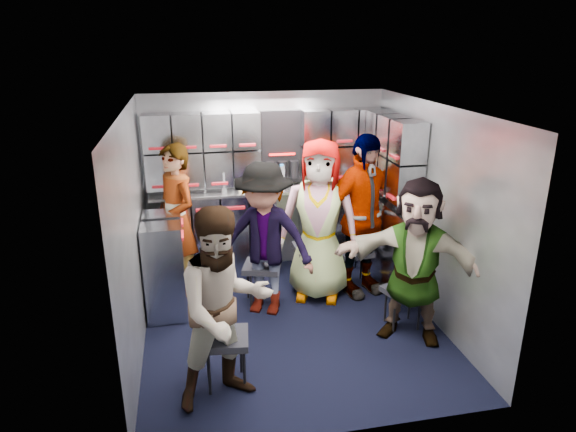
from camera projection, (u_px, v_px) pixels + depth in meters
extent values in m
plane|color=black|center=(291.00, 325.00, 5.05)|extent=(3.00, 3.00, 0.00)
cube|color=gray|center=(266.00, 182.00, 6.09)|extent=(2.80, 0.04, 2.10)
cube|color=gray|center=(134.00, 236.00, 4.43)|extent=(0.04, 3.00, 2.10)
cube|color=gray|center=(433.00, 215.00, 4.97)|extent=(0.04, 3.00, 2.10)
cube|color=silver|center=(292.00, 109.00, 4.35)|extent=(2.80, 3.00, 0.02)
cube|color=#989DA8|center=(269.00, 232.00, 6.08)|extent=(2.68, 0.38, 0.99)
cube|color=#989DA8|center=(165.00, 265.00, 5.18)|extent=(0.38, 0.76, 0.99)
cube|color=#B6B8BD|center=(268.00, 189.00, 5.90)|extent=(2.68, 0.42, 0.03)
cube|color=#989DA8|center=(267.00, 148.00, 5.80)|extent=(2.68, 0.28, 0.82)
cube|color=#989DA8|center=(393.00, 155.00, 5.44)|extent=(0.28, 1.00, 0.82)
cube|color=#989DA8|center=(391.00, 245.00, 5.67)|extent=(0.28, 1.20, 1.00)
cube|color=maroon|center=(272.00, 206.00, 5.76)|extent=(2.60, 0.02, 0.03)
cube|color=black|center=(225.00, 339.00, 4.06)|extent=(0.41, 0.40, 0.06)
cylinder|color=black|center=(209.00, 373.00, 4.00)|extent=(0.02, 0.02, 0.39)
cylinder|color=black|center=(244.00, 369.00, 4.05)|extent=(0.02, 0.02, 0.39)
cylinder|color=black|center=(208.00, 356.00, 4.22)|extent=(0.02, 0.02, 0.39)
cylinder|color=black|center=(241.00, 352.00, 4.27)|extent=(0.02, 0.02, 0.39)
cube|color=black|center=(262.00, 267.00, 5.35)|extent=(0.46, 0.45, 0.06)
cylinder|color=black|center=(251.00, 292.00, 5.28)|extent=(0.02, 0.02, 0.39)
cylinder|color=black|center=(277.00, 289.00, 5.33)|extent=(0.02, 0.02, 0.39)
cylinder|color=black|center=(248.00, 282.00, 5.50)|extent=(0.02, 0.02, 0.39)
cylinder|color=black|center=(273.00, 279.00, 5.55)|extent=(0.02, 0.02, 0.39)
cube|color=black|center=(314.00, 249.00, 5.65)|extent=(0.43, 0.40, 0.07)
cylinder|color=black|center=(303.00, 276.00, 5.57)|extent=(0.03, 0.03, 0.44)
cylinder|color=black|center=(330.00, 273.00, 5.63)|extent=(0.03, 0.03, 0.44)
cylinder|color=black|center=(298.00, 266.00, 5.82)|extent=(0.03, 0.03, 0.44)
cylinder|color=black|center=(324.00, 263.00, 5.88)|extent=(0.03, 0.03, 0.44)
cube|color=black|center=(354.00, 251.00, 5.74)|extent=(0.39, 0.37, 0.06)
cylinder|color=black|center=(345.00, 274.00, 5.68)|extent=(0.02, 0.02, 0.39)
cylinder|color=black|center=(368.00, 272.00, 5.73)|extent=(0.02, 0.02, 0.39)
cylinder|color=black|center=(339.00, 265.00, 5.89)|extent=(0.02, 0.02, 0.39)
cylinder|color=black|center=(361.00, 263.00, 5.95)|extent=(0.02, 0.02, 0.39)
cube|color=black|center=(404.00, 291.00, 4.91)|extent=(0.43, 0.42, 0.05)
cylinder|color=black|center=(394.00, 316.00, 4.85)|extent=(0.02, 0.02, 0.36)
cylinder|color=black|center=(419.00, 313.00, 4.90)|extent=(0.02, 0.02, 0.36)
cylinder|color=black|center=(386.00, 305.00, 5.05)|extent=(0.02, 0.02, 0.36)
cylinder|color=black|center=(410.00, 302.00, 5.10)|extent=(0.02, 0.02, 0.36)
imported|color=black|center=(177.00, 221.00, 5.45)|extent=(0.65, 0.72, 1.65)
imported|color=black|center=(225.00, 308.00, 3.77)|extent=(0.90, 0.79, 1.57)
imported|color=black|center=(264.00, 240.00, 5.06)|extent=(1.17, 0.97, 1.57)
imported|color=black|center=(319.00, 221.00, 5.35)|extent=(0.98, 0.80, 1.72)
imported|color=black|center=(361.00, 216.00, 5.42)|extent=(1.12, 0.74, 1.76)
imported|color=black|center=(415.00, 261.00, 4.61)|extent=(1.45, 1.14, 1.54)
cylinder|color=white|center=(224.00, 182.00, 5.72)|extent=(0.07, 0.07, 0.23)
cylinder|color=white|center=(282.00, 177.00, 5.84)|extent=(0.07, 0.07, 0.27)
cylinder|color=white|center=(316.00, 175.00, 5.91)|extent=(0.07, 0.07, 0.27)
cylinder|color=beige|center=(242.00, 187.00, 5.77)|extent=(0.07, 0.07, 0.11)
cylinder|color=beige|center=(333.00, 182.00, 5.97)|extent=(0.07, 0.07, 0.10)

